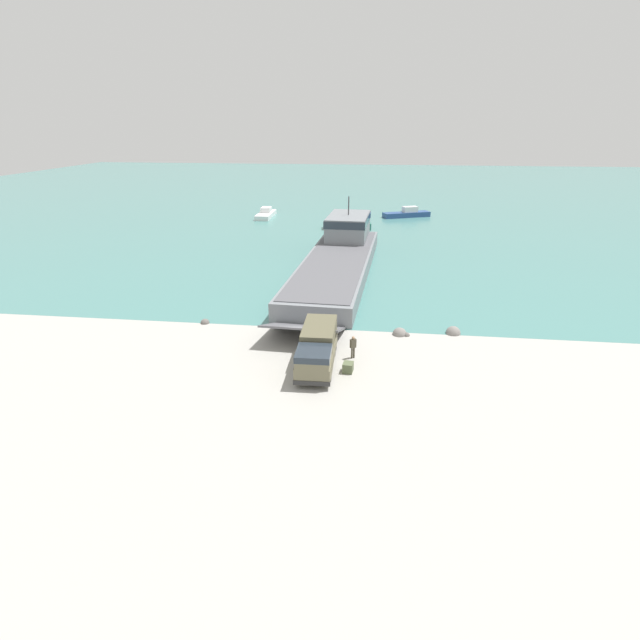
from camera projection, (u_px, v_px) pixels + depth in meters
ground_plane at (306, 347)px, 39.24m from camera, size 240.00×240.00×0.00m
water_surface at (361, 192)px, 125.80m from camera, size 240.00×180.00×0.01m
landing_craft at (340, 253)px, 60.04m from camera, size 8.91×37.58×7.43m
military_truck at (317, 348)px, 35.74m from camera, size 2.59×7.41×2.65m
soldier_on_ramp at (353, 345)px, 37.04m from camera, size 0.50×0.45×1.77m
moored_boat_a at (407, 214)px, 92.93m from camera, size 9.02×5.53×1.91m
moored_boat_b at (347, 224)px, 82.61m from camera, size 8.00×3.57×2.22m
moored_boat_c at (266, 214)px, 92.92m from camera, size 2.71×8.23×1.74m
cargo_crate at (348, 367)px, 35.22m from camera, size 0.77×0.90×0.70m
shoreline_rock_a at (406, 336)px, 41.32m from camera, size 0.57×0.57×0.57m
shoreline_rock_b at (453, 333)px, 41.76m from camera, size 1.24×1.24×1.24m
shoreline_rock_c at (205, 323)px, 43.90m from camera, size 0.78×0.78×0.78m
shoreline_rock_d at (400, 334)px, 41.55m from camera, size 1.18×1.18×1.18m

